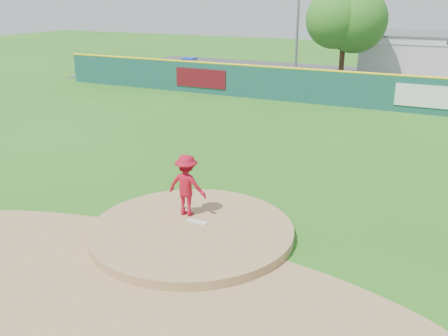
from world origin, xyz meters
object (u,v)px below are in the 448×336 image
at_px(van, 336,82).
at_px(deciduous_tree, 345,19).
at_px(playground_slide, 189,67).
at_px(pitcher, 187,185).

height_order(van, deciduous_tree, deciduous_tree).
relative_size(van, playground_slide, 1.71).
height_order(pitcher, van, pitcher).
bearing_deg(van, pitcher, -179.27).
relative_size(pitcher, van, 0.39).
distance_m(pitcher, playground_slide, 26.44).
distance_m(van, deciduous_tree, 4.79).
xyz_separation_m(van, deciduous_tree, (-0.34, 2.75, 3.90)).
bearing_deg(van, playground_slide, 80.96).
xyz_separation_m(van, playground_slide, (-11.92, 1.40, 0.09)).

